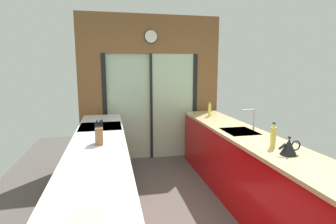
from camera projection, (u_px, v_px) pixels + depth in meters
The scene contains 11 objects.
ground_plane at pixel (173, 202), 3.50m from camera, with size 5.04×7.60×0.02m, color #4C4742.
back_wall_unit at pixel (151, 80), 4.98m from camera, with size 2.64×0.12×2.70m.
left_counter_run at pixel (99, 191), 2.78m from camera, with size 0.62×3.80×0.92m.
right_counter_run at pixel (249, 171), 3.32m from camera, with size 0.62×3.80×0.92m.
sink_faucet at pixel (252, 116), 3.49m from camera, with size 0.19×0.02×0.29m.
oven_range at pixel (102, 157), 3.86m from camera, with size 0.60×0.60×0.92m.
mixing_bowl at pixel (88, 223), 1.37m from camera, with size 0.19×0.19×0.06m.
knife_block at pixel (99, 135), 2.88m from camera, with size 0.09×0.14×0.27m.
kettle at pixel (289, 147), 2.53m from camera, with size 0.24×0.16×0.18m.
soap_bottle_near at pixel (273, 137), 2.76m from camera, with size 0.06×0.06×0.27m.
soap_bottle_far at pixel (210, 110), 4.52m from camera, with size 0.05×0.05×0.26m.
Camera 1 is at (-0.76, -2.56, 1.75)m, focal length 28.35 mm.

